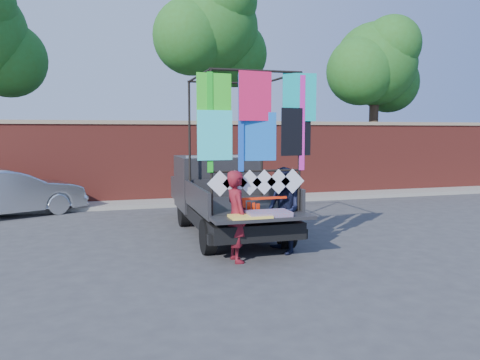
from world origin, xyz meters
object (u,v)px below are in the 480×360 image
object	(u,v)px
pickup_truck	(221,193)
sedan	(8,193)
woman	(236,216)
man	(283,210)

from	to	relation	value
pickup_truck	sedan	bearing A→B (deg)	147.87
pickup_truck	woman	xyz separation A→B (m)	(-0.40, -2.70, -0.04)
woman	man	xyz separation A→B (m)	(0.99, 0.31, 0.01)
sedan	woman	distance (m)	7.52
pickup_truck	man	world-z (taller)	pickup_truck
pickup_truck	woman	world-z (taller)	pickup_truck
man	woman	bearing A→B (deg)	-77.95
man	pickup_truck	bearing A→B (deg)	-171.42
pickup_truck	sedan	world-z (taller)	pickup_truck
pickup_truck	sedan	distance (m)	5.99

